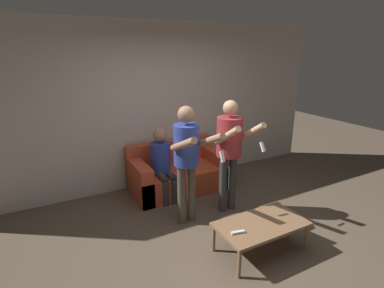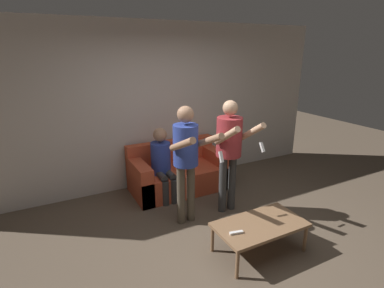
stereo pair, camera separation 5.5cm
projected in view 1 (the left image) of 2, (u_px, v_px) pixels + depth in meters
The scene contains 8 objects.
ground_plane at pixel (228, 247), 3.59m from camera, with size 14.00×14.00×0.00m, color brown.
wall_back at pixel (157, 106), 4.99m from camera, with size 6.40×0.06×2.70m.
couch at pixel (178, 174), 5.02m from camera, with size 1.57×0.82×0.77m.
person_standing_left at pixel (187, 153), 3.81m from camera, with size 0.44×0.75×1.60m.
person_standing_right at pixel (230, 144), 4.11m from camera, with size 0.47×0.68×1.62m.
person_seated at pixel (162, 161), 4.62m from camera, with size 0.31×0.53×1.12m.
coffee_table at pixel (261, 225), 3.43m from camera, with size 1.04×0.57×0.37m.
remote_on_table at pixel (238, 232), 3.22m from camera, with size 0.15×0.07×0.02m.
Camera 1 is at (-1.81, -2.48, 2.27)m, focal length 28.00 mm.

